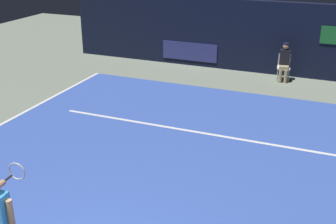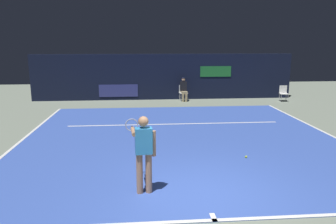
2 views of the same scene
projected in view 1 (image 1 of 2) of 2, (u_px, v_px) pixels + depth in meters
ground_plane at (183, 168)px, 9.61m from camera, size 30.91×30.91×0.00m
court_surface at (183, 168)px, 9.61m from camera, size 10.82×10.76×0.01m
line_service at (209, 134)px, 11.22m from camera, size 8.44×0.10×0.01m
back_wall at (259, 37)px, 15.85m from camera, size 14.93×0.33×2.60m
line_judge_on_chair at (284, 62)px, 15.08m from camera, size 0.49×0.57×1.32m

